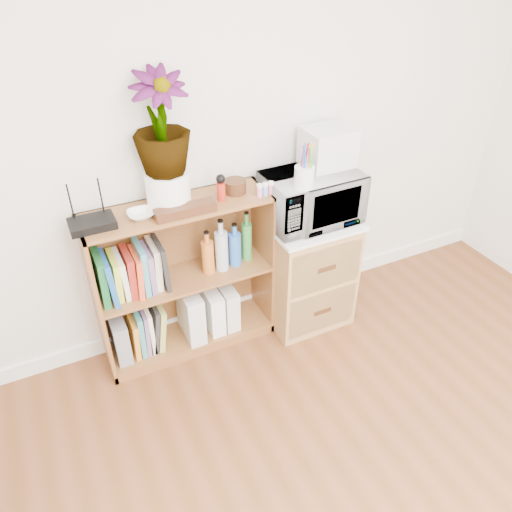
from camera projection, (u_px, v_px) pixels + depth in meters
skirting_board at (234, 305)px, 3.29m from camera, size 4.00×0.02×0.10m
bookshelf at (185, 280)px, 2.81m from camera, size 1.00×0.30×0.95m
wicker_unit at (305, 270)px, 3.10m from camera, size 0.50×0.45×0.70m
microwave at (311, 198)px, 2.80m from camera, size 0.53×0.36×0.29m
pen_cup at (304, 177)px, 2.55m from camera, size 0.10×0.10×0.11m
small_appliance at (328, 147)px, 2.75m from camera, size 0.27×0.22×0.21m
router at (92, 224)px, 2.36m from camera, size 0.21×0.15×0.04m
white_bowl at (141, 214)px, 2.44m from camera, size 0.13×0.13×0.03m
plant_pot at (168, 189)px, 2.49m from camera, size 0.22×0.22×0.19m
potted_plant at (161, 123)px, 2.30m from camera, size 0.27×0.27×0.49m
trinket_box at (185, 210)px, 2.46m from camera, size 0.31×0.08×0.05m
kokeshi_doll at (221, 192)px, 2.57m from camera, size 0.04×0.04×0.10m
wooden_bowl at (235, 186)px, 2.65m from camera, size 0.12×0.12×0.07m
paint_jars at (265, 191)px, 2.62m from camera, size 0.11×0.04×0.05m
file_box at (120, 337)px, 2.82m from camera, size 0.08×0.21×0.27m
magazine_holder_left at (191, 313)px, 2.95m from camera, size 0.10×0.26×0.32m
magazine_holder_mid at (212, 309)px, 3.01m from camera, size 0.09×0.22×0.27m
magazine_holder_right at (227, 305)px, 3.05m from camera, size 0.09×0.22×0.27m
cookbooks at (131, 272)px, 2.63m from camera, size 0.36×0.20×0.27m
liquor_bottles at (232, 243)px, 2.83m from camera, size 0.39×0.07×0.31m
lower_books at (146, 328)px, 2.88m from camera, size 0.21×0.19×0.29m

